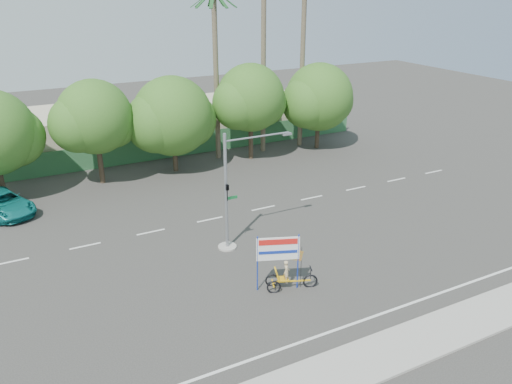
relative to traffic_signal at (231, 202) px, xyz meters
name	(u,v)px	position (x,y,z in m)	size (l,w,h in m)	color
ground	(299,269)	(2.20, -3.98, -2.92)	(120.00, 120.00, 0.00)	#33302D
sidewalk_near	(391,351)	(2.20, -11.48, -2.86)	(50.00, 2.40, 0.12)	gray
fence	(174,146)	(2.20, 17.52, -1.92)	(38.00, 0.08, 2.00)	#336B3D
building_left	(47,137)	(-7.80, 22.02, -0.92)	(12.00, 8.00, 4.00)	beige
building_right	(234,116)	(10.20, 22.02, -1.12)	(14.00, 8.00, 3.60)	beige
tree_left	(94,120)	(-4.85, 14.02, 2.14)	(6.66, 5.60, 8.07)	#473828
tree_center	(172,118)	(1.14, 14.02, 1.55)	(7.62, 6.40, 7.85)	#473828
tree_right	(250,100)	(8.15, 14.02, 2.32)	(6.90, 5.80, 8.36)	#473828
tree_far_right	(319,99)	(15.15, 14.02, 1.73)	(7.38, 6.20, 7.94)	#473828
palm_tall	(264,34)	(10.20, 15.52, 7.55)	(3.73, 3.79, 17.45)	#70604C
palm_mid	(303,44)	(14.20, 15.52, 6.48)	(3.73, 3.79, 15.45)	#70604C
palm_short	(216,56)	(5.70, 15.52, 5.94)	(3.73, 3.79, 14.45)	#70604C
traffic_signal	(231,202)	(0.00, 0.00, 0.00)	(4.72, 1.10, 7.00)	gray
trike_billboard	(284,267)	(0.51, -5.22, -1.66)	(2.99, 1.40, 3.12)	black
pickup_truck	(3,203)	(-11.88, 11.21, -2.16)	(2.50, 5.43, 1.51)	#10706F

